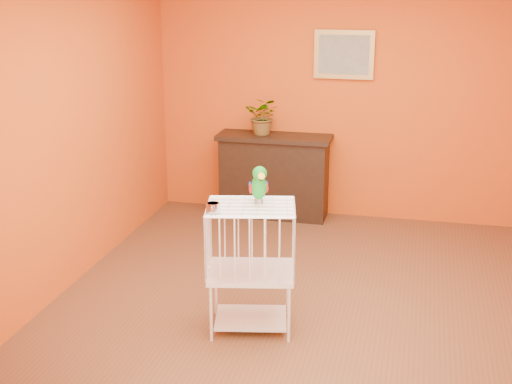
# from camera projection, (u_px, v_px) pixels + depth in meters

# --- Properties ---
(ground) EXTENTS (4.50, 4.50, 0.00)m
(ground) POSITION_uv_depth(u_px,v_px,m) (305.00, 301.00, 5.80)
(ground) COLOR brown
(ground) RESTS_ON ground
(room_shell) EXTENTS (4.50, 4.50, 4.50)m
(room_shell) POSITION_uv_depth(u_px,v_px,m) (309.00, 109.00, 5.33)
(room_shell) COLOR #CD4F13
(room_shell) RESTS_ON ground
(console_cabinet) EXTENTS (1.22, 0.44, 0.90)m
(console_cabinet) POSITION_uv_depth(u_px,v_px,m) (274.00, 176.00, 7.71)
(console_cabinet) COLOR black
(console_cabinet) RESTS_ON ground
(potted_plant) EXTENTS (0.38, 0.42, 0.31)m
(potted_plant) POSITION_uv_depth(u_px,v_px,m) (264.00, 120.00, 7.58)
(potted_plant) COLOR #26722D
(potted_plant) RESTS_ON console_cabinet
(framed_picture) EXTENTS (0.62, 0.04, 0.50)m
(framed_picture) POSITION_uv_depth(u_px,v_px,m) (344.00, 55.00, 7.34)
(framed_picture) COLOR #AB863D
(framed_picture) RESTS_ON room_shell
(birdcage) EXTENTS (0.71, 0.59, 0.96)m
(birdcage) POSITION_uv_depth(u_px,v_px,m) (251.00, 266.00, 5.23)
(birdcage) COLOR white
(birdcage) RESTS_ON ground
(feed_cup) EXTENTS (0.10, 0.10, 0.07)m
(feed_cup) POSITION_uv_depth(u_px,v_px,m) (213.00, 208.00, 4.94)
(feed_cup) COLOR silver
(feed_cup) RESTS_ON birdcage
(parrot) EXTENTS (0.17, 0.26, 0.29)m
(parrot) POSITION_uv_depth(u_px,v_px,m) (259.00, 184.00, 5.09)
(parrot) COLOR #59544C
(parrot) RESTS_ON birdcage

